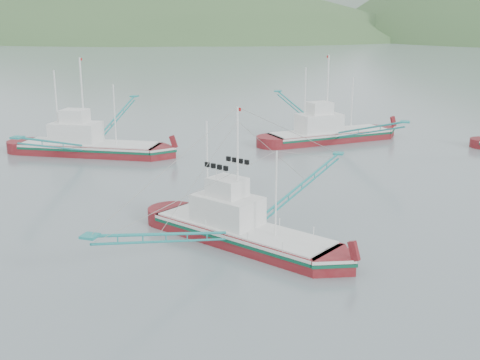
% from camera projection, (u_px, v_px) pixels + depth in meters
% --- Properties ---
extents(ground, '(1200.00, 1200.00, 0.00)m').
position_uv_depth(ground, '(213.00, 249.00, 40.07)').
color(ground, slate).
rests_on(ground, ground).
extents(main_boat, '(14.06, 23.76, 10.05)m').
position_uv_depth(main_boat, '(241.00, 214.00, 40.65)').
color(main_boat, maroon).
rests_on(main_boat, ground).
extents(bg_boat_left, '(16.07, 28.39, 11.52)m').
position_uv_depth(bg_boat_left, '(88.00, 140.00, 66.95)').
color(bg_boat_left, maroon).
rests_on(bg_boat_left, ground).
extents(bg_boat_far, '(22.40, 24.08, 11.34)m').
position_uv_depth(bg_boat_far, '(329.00, 122.00, 73.71)').
color(bg_boat_far, maroon).
rests_on(bg_boat_far, ground).
extents(headland_left, '(448.00, 308.00, 210.00)m').
position_uv_depth(headland_left, '(145.00, 38.00, 423.12)').
color(headland_left, '#3A5E30').
rests_on(headland_left, ground).
extents(ridge_distant, '(960.00, 400.00, 240.00)m').
position_uv_depth(ridge_distant, '(451.00, 33.00, 547.37)').
color(ridge_distant, slate).
rests_on(ridge_distant, ground).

